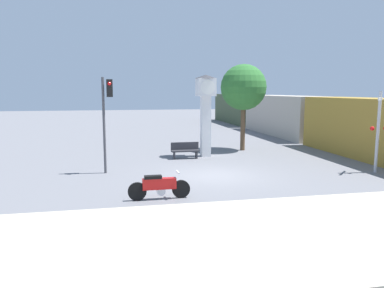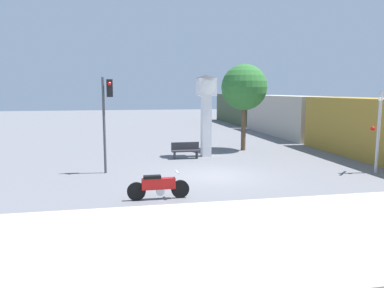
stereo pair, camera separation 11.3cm
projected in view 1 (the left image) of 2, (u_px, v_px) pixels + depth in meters
name	position (u px, v px, depth m)	size (l,w,h in m)	color
ground_plane	(214.00, 175.00, 17.03)	(120.00, 120.00, 0.00)	slate
sidewalk_strip	(284.00, 233.00, 9.98)	(36.00, 6.00, 0.10)	#B2A893
motorcycle	(159.00, 186.00, 13.23)	(2.22, 0.48, 0.98)	black
clock_tower	(206.00, 103.00, 21.63)	(1.22, 1.22, 4.73)	white
freight_train	(283.00, 115.00, 32.76)	(2.80, 35.62, 3.40)	olive
traffic_light	(107.00, 108.00, 17.13)	(0.50, 0.35, 4.44)	#47474C
railroad_crossing_signal	(378.00, 129.00, 17.37)	(0.90, 0.82, 3.81)	#B7B7BC
street_tree	(244.00, 88.00, 23.73)	(2.91, 2.91, 5.50)	brown
bench	(185.00, 150.00, 21.22)	(1.60, 0.44, 0.92)	#2D2D33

